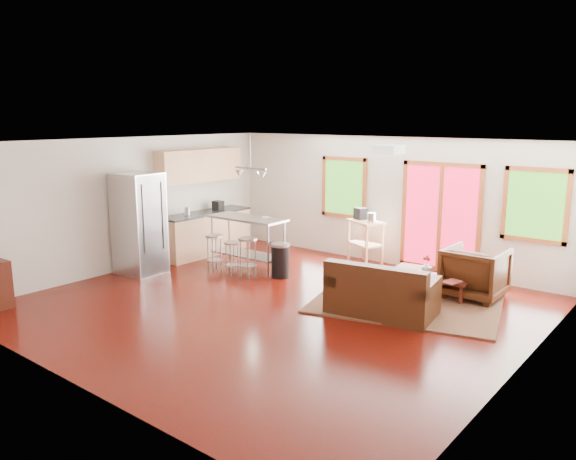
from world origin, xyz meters
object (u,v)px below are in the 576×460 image
Objects in this scene: rug at (406,303)px; armchair at (475,270)px; island at (248,233)px; kitchen_cart at (365,227)px; coffee_table at (441,281)px; refrigerator at (140,223)px; loveseat at (381,294)px; ottoman at (411,279)px.

armchair is at bearing 52.59° from rug.
island is at bearing 179.35° from rug.
armchair is 0.58× the size of island.
coffee_table is at bearing -27.50° from kitchen_cart.
refrigerator is at bearing -130.68° from island.
armchair is at bearing -16.43° from kitchen_cart.
armchair is (0.42, 0.36, 0.17)m from coffee_table.
loveseat is 4.94m from refrigerator.
ottoman is at bearing 111.20° from rug.
kitchen_cart is (-1.79, 2.47, 0.45)m from loveseat.
island is (-3.25, -0.72, 0.52)m from ottoman.
ottoman reaches higher than rug.
loveseat is 1.04× the size of island.
rug is 1.69× the size of loveseat.
rug is 3.61m from island.
armchair is (0.81, 1.71, 0.14)m from loveseat.
coffee_table is at bearing 8.38° from island.
ottoman is 0.35× the size of island.
kitchen_cart is (3.05, 3.27, -0.19)m from refrigerator.
armchair is at bearing 55.76° from loveseat.
armchair is 2.72m from kitchen_cart.
loveseat is at bearing 4.55° from refrigerator.
loveseat is 1.79× the size of armchair.
rug is 1.49× the size of refrigerator.
coffee_table is (0.32, 0.61, 0.29)m from rug.
armchair is 4.39m from island.
ottoman is at bearing -32.19° from kitchen_cart.
kitchen_cart is (-2.59, 0.76, 0.31)m from armchair.
rug is at bearing -0.65° from island.
armchair is at bearing 12.29° from island.
coffee_table is 5.68m from refrigerator.
loveseat is 3.08m from kitchen_cart.
loveseat is 3.58m from island.
rug is 2.65m from kitchen_cart.
kitchen_cart is at bearing 116.91° from loveseat.
armchair is 0.49× the size of refrigerator.
coffee_table is at bearing 62.19° from rug.
island is 2.40m from kitchen_cart.
island reaches higher than rug.
armchair is (0.74, 0.97, 0.46)m from rug.
loveseat is 1.89m from armchair.
refrigerator is at bearing -157.65° from coffee_table.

